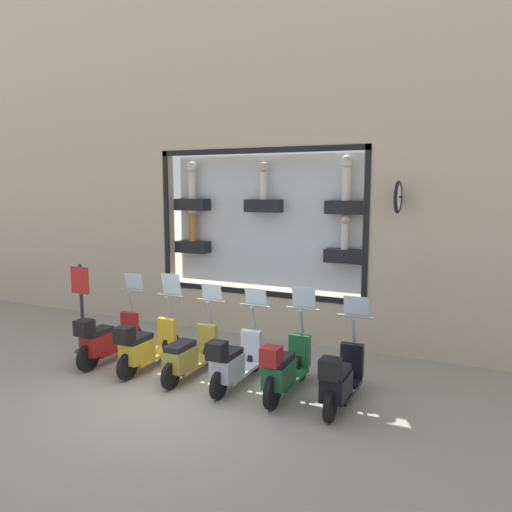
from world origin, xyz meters
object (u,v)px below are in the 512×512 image
at_px(scooter_red_5, 106,339).
at_px(scooter_black_0, 340,379).
at_px(scooter_green_1, 284,368).
at_px(scooter_olive_3, 189,355).
at_px(scooter_silver_2, 233,361).
at_px(shop_sign_post, 81,305).
at_px(scooter_yellow_4, 145,346).

bearing_deg(scooter_red_5, scooter_black_0, -90.10).
xyz_separation_m(scooter_green_1, scooter_olive_3, (0.05, 1.84, -0.07)).
bearing_deg(scooter_green_1, scooter_red_5, 90.08).
bearing_deg(scooter_green_1, scooter_silver_2, 90.96).
xyz_separation_m(scooter_black_0, shop_sign_post, (0.32, 5.51, 0.53)).
relative_size(scooter_green_1, shop_sign_post, 0.99).
bearing_deg(scooter_yellow_4, scooter_silver_2, -90.22).
distance_m(scooter_olive_3, shop_sign_post, 2.81).
height_order(scooter_yellow_4, shop_sign_post, shop_sign_post).
bearing_deg(scooter_olive_3, scooter_red_5, 91.71).
bearing_deg(scooter_black_0, scooter_red_5, 89.90).
bearing_deg(shop_sign_post, scooter_green_1, -93.88).
relative_size(scooter_black_0, shop_sign_post, 0.99).
height_order(scooter_silver_2, scooter_olive_3, scooter_olive_3).
relative_size(scooter_red_5, shop_sign_post, 0.99).
distance_m(scooter_black_0, scooter_yellow_4, 3.69).
xyz_separation_m(scooter_black_0, scooter_silver_2, (-0.00, 1.84, -0.00)).
relative_size(scooter_olive_3, scooter_red_5, 0.99).
height_order(scooter_silver_2, scooter_red_5, scooter_red_5).
xyz_separation_m(scooter_olive_3, scooter_yellow_4, (-0.06, 0.92, 0.05)).
distance_m(scooter_silver_2, scooter_yellow_4, 1.84).
bearing_deg(shop_sign_post, scooter_black_0, -93.36).
distance_m(scooter_olive_3, scooter_red_5, 1.84).
height_order(scooter_red_5, shop_sign_post, shop_sign_post).
relative_size(scooter_green_1, scooter_silver_2, 1.01).
bearing_deg(scooter_silver_2, scooter_black_0, -89.93).
relative_size(scooter_yellow_4, scooter_red_5, 1.00).
bearing_deg(scooter_silver_2, scooter_olive_3, 85.96).
relative_size(scooter_silver_2, scooter_yellow_4, 1.00).
bearing_deg(scooter_red_5, scooter_silver_2, -90.21).
distance_m(scooter_yellow_4, shop_sign_post, 1.92).
distance_m(scooter_red_5, shop_sign_post, 1.08).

